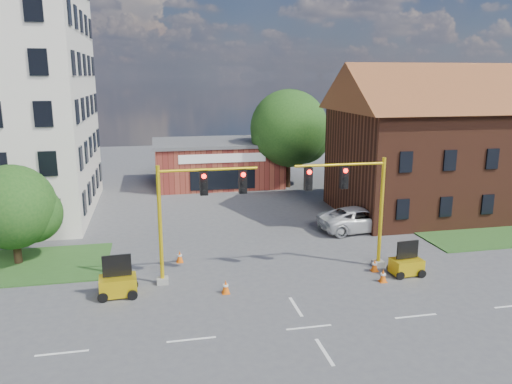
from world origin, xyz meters
TOP-DOWN VIEW (x-y plane):
  - ground at (0.00, 0.00)m, footprint 120.00×120.00m
  - lane_markings at (0.00, -3.00)m, footprint 60.00×36.00m
  - brick_shop at (0.00, 29.98)m, footprint 12.40×8.40m
  - townhouse_row at (18.00, 16.00)m, footprint 21.00×11.00m
  - tree_large at (6.87, 27.08)m, footprint 7.69×7.32m
  - tree_nw_front at (-13.76, 10.58)m, footprint 4.98×4.74m
  - signal_mast_west at (-4.36, 6.00)m, footprint 5.30×0.60m
  - signal_mast_east at (4.36, 6.00)m, footprint 5.30×0.60m
  - trailer_west at (-8.14, 4.92)m, footprint 1.84×1.29m
  - trailer_east at (6.91, 4.50)m, footprint 1.68×1.20m
  - cone_a at (-2.98, 4.13)m, footprint 0.40×0.40m
  - cone_b at (-4.96, 8.87)m, footprint 0.40×0.40m
  - cone_c at (5.25, 3.85)m, footprint 0.40×0.40m
  - cone_d at (5.46, 5.31)m, footprint 0.40×0.40m
  - pickup_white at (7.70, 12.49)m, footprint 6.11×3.21m

SIDE VIEW (x-z plane):
  - ground at x=0.00m, z-range 0.00..0.00m
  - lane_markings at x=0.00m, z-range 0.00..0.01m
  - cone_a at x=-2.98m, z-range -0.01..0.69m
  - cone_b at x=-4.96m, z-range -0.01..0.69m
  - cone_c at x=5.25m, z-range -0.01..0.69m
  - cone_d at x=5.46m, z-range -0.01..0.69m
  - trailer_east at x=6.91m, z-range -0.34..1.48m
  - trailer_west at x=-8.14m, z-range -0.38..1.63m
  - pickup_white at x=7.70m, z-range 0.00..1.64m
  - brick_shop at x=0.00m, z-range 0.01..4.31m
  - tree_nw_front at x=-13.76m, z-range 0.35..6.09m
  - signal_mast_west at x=-4.36m, z-range 0.82..7.02m
  - signal_mast_east at x=4.36m, z-range 0.82..7.02m
  - tree_large at x=6.87m, z-range 0.77..10.10m
  - townhouse_row at x=18.00m, z-range 0.18..11.68m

